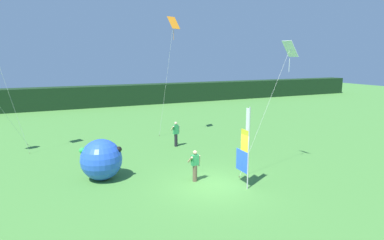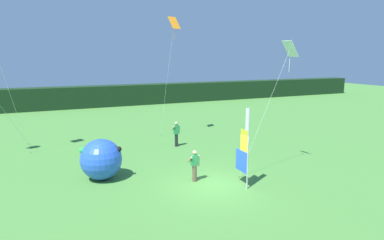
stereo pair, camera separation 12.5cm
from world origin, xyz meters
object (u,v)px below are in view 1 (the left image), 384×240
(kite_orange_diamond_0, at_px, (173,28))
(kite_white_diamond_1, at_px, (288,54))
(person_near_banner, at_px, (176,133))
(person_mid_field, at_px, (195,165))
(inflatable_balloon, at_px, (101,159))
(banner_flag, at_px, (245,149))

(kite_orange_diamond_0, relative_size, kite_white_diamond_1, 1.31)
(person_near_banner, relative_size, person_mid_field, 1.10)
(person_mid_field, bearing_deg, kite_orange_diamond_0, 74.69)
(person_near_banner, xyz_separation_m, inflatable_balloon, (-5.66, -4.19, 0.11))
(banner_flag, height_order, inflatable_balloon, banner_flag)
(person_near_banner, height_order, inflatable_balloon, inflatable_balloon)
(person_mid_field, bearing_deg, banner_flag, -41.19)
(inflatable_balloon, bearing_deg, person_near_banner, 36.53)
(person_near_banner, bearing_deg, inflatable_balloon, -143.47)
(person_near_banner, distance_m, kite_white_diamond_1, 9.23)
(banner_flag, bearing_deg, inflatable_balloon, 147.61)
(banner_flag, height_order, kite_white_diamond_1, kite_white_diamond_1)
(kite_white_diamond_1, bearing_deg, inflatable_balloon, 165.34)
(person_near_banner, relative_size, inflatable_balloon, 0.84)
(inflatable_balloon, xyz_separation_m, kite_white_diamond_1, (9.32, -2.44, 5.16))
(person_near_banner, height_order, kite_orange_diamond_0, kite_orange_diamond_0)
(kite_orange_diamond_0, bearing_deg, inflatable_balloon, -133.25)
(banner_flag, xyz_separation_m, person_mid_field, (-1.81, 1.59, -1.01))
(kite_orange_diamond_0, bearing_deg, banner_flag, -93.79)
(inflatable_balloon, relative_size, kite_white_diamond_1, 0.30)
(banner_flag, relative_size, person_mid_field, 2.45)
(banner_flag, height_order, kite_orange_diamond_0, kite_orange_diamond_0)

